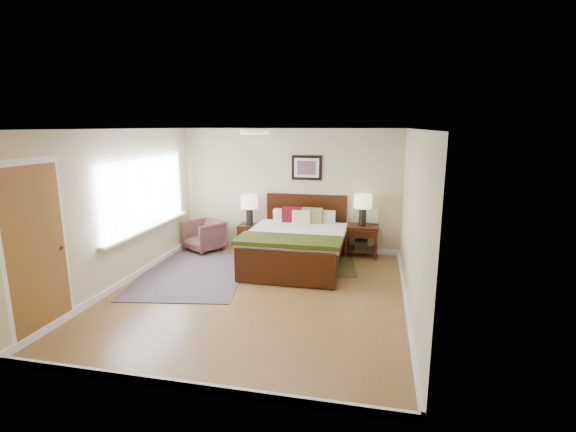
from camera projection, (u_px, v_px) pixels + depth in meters
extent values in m
plane|color=olive|center=(257.00, 293.00, 6.46)|extent=(5.00, 5.00, 0.00)
cube|color=#C7B590|center=(290.00, 190.00, 8.59)|extent=(4.50, 0.04, 2.50)
cube|color=#C7B590|center=(178.00, 270.00, 3.81)|extent=(4.50, 0.04, 2.50)
cube|color=#C7B590|center=(120.00, 209.00, 6.66)|extent=(0.04, 5.00, 2.50)
cube|color=#C7B590|center=(412.00, 222.00, 5.74)|extent=(0.04, 5.00, 2.50)
cube|color=white|center=(254.00, 129.00, 5.93)|extent=(4.50, 5.00, 0.02)
cube|color=silver|center=(144.00, 193.00, 7.29)|extent=(0.02, 2.72, 1.32)
cube|color=silver|center=(145.00, 193.00, 7.29)|extent=(0.01, 2.60, 1.20)
cube|color=silver|center=(150.00, 228.00, 7.42)|extent=(0.10, 2.72, 0.04)
cube|color=silver|center=(36.00, 249.00, 5.02)|extent=(0.01, 1.00, 2.18)
cube|color=brown|center=(37.00, 252.00, 5.03)|extent=(0.01, 0.90, 2.10)
cylinder|color=#999999|center=(63.00, 248.00, 5.39)|extent=(0.04, 0.04, 0.04)
cylinder|color=white|center=(254.00, 132.00, 5.94)|extent=(0.40, 0.40, 0.07)
cylinder|color=beige|center=(254.00, 129.00, 5.94)|extent=(0.44, 0.44, 0.01)
cube|color=black|center=(306.00, 222.00, 8.61)|extent=(1.65, 0.06, 1.16)
cube|color=black|center=(284.00, 268.00, 6.68)|extent=(1.65, 0.06, 0.58)
cube|color=black|center=(255.00, 246.00, 7.83)|extent=(0.06, 2.07, 0.19)
cube|color=black|center=(339.00, 251.00, 7.51)|extent=(0.06, 2.07, 0.19)
cube|color=silver|center=(296.00, 242.00, 7.64)|extent=(1.55, 2.05, 0.23)
cube|color=silver|center=(295.00, 235.00, 7.52)|extent=(1.73, 1.82, 0.10)
cube|color=#2D3A11|center=(289.00, 241.00, 6.95)|extent=(1.77, 0.70, 0.07)
cube|color=silver|center=(287.00, 216.00, 8.42)|extent=(0.52, 0.18, 0.27)
cube|color=silver|center=(322.00, 217.00, 8.28)|extent=(0.52, 0.18, 0.27)
cube|color=#520915|center=(292.00, 215.00, 8.27)|extent=(0.40, 0.17, 0.33)
cube|color=olive|center=(312.00, 216.00, 8.19)|extent=(0.40, 0.16, 0.33)
cube|color=beige|center=(301.00, 218.00, 8.16)|extent=(0.35, 0.13, 0.29)
cube|color=black|center=(307.00, 168.00, 8.39)|extent=(0.62, 0.03, 0.50)
cube|color=silver|center=(307.00, 168.00, 8.37)|extent=(0.50, 0.01, 0.38)
cube|color=#A52D23|center=(306.00, 168.00, 8.36)|extent=(0.38, 0.01, 0.28)
cube|color=black|center=(250.00, 226.00, 8.69)|extent=(0.44, 0.40, 0.05)
cube|color=black|center=(239.00, 240.00, 8.62)|extent=(0.05, 0.05, 0.48)
cube|color=black|center=(257.00, 241.00, 8.55)|extent=(0.05, 0.05, 0.48)
cube|color=black|center=(244.00, 235.00, 8.95)|extent=(0.05, 0.05, 0.48)
cube|color=black|center=(261.00, 236.00, 8.87)|extent=(0.05, 0.05, 0.48)
cube|color=black|center=(247.00, 233.00, 8.54)|extent=(0.38, 0.03, 0.14)
cube|color=black|center=(362.00, 227.00, 8.20)|extent=(0.63, 0.48, 0.05)
cube|color=black|center=(346.00, 244.00, 8.12)|extent=(0.05, 0.05, 0.58)
cube|color=black|center=(376.00, 246.00, 8.00)|extent=(0.05, 0.05, 0.58)
cube|color=black|center=(348.00, 238.00, 8.52)|extent=(0.05, 0.05, 0.58)
cube|color=black|center=(376.00, 240.00, 8.40)|extent=(0.05, 0.05, 0.58)
cube|color=black|center=(361.00, 234.00, 8.00)|extent=(0.57, 0.03, 0.14)
cube|color=black|center=(361.00, 249.00, 8.29)|extent=(0.57, 0.42, 0.03)
cube|color=black|center=(361.00, 248.00, 8.29)|extent=(0.23, 0.30, 0.03)
cube|color=black|center=(361.00, 246.00, 8.28)|extent=(0.23, 0.30, 0.03)
cube|color=black|center=(361.00, 244.00, 8.27)|extent=(0.23, 0.30, 0.03)
cube|color=black|center=(361.00, 243.00, 8.27)|extent=(0.23, 0.30, 0.03)
cube|color=black|center=(361.00, 241.00, 8.26)|extent=(0.23, 0.30, 0.03)
cylinder|color=black|center=(250.00, 217.00, 8.65)|extent=(0.14, 0.14, 0.32)
cylinder|color=black|center=(249.00, 209.00, 8.61)|extent=(0.02, 0.02, 0.06)
cylinder|color=beige|center=(249.00, 202.00, 8.58)|extent=(0.35, 0.35, 0.26)
cylinder|color=black|center=(362.00, 217.00, 8.16)|extent=(0.14, 0.14, 0.32)
cylinder|color=black|center=(363.00, 208.00, 8.12)|extent=(0.02, 0.02, 0.06)
cylinder|color=beige|center=(363.00, 201.00, 8.09)|extent=(0.35, 0.35, 0.26)
imported|color=brown|center=(204.00, 236.00, 8.65)|extent=(0.94, 0.94, 0.63)
cube|color=#0D1A42|center=(192.00, 274.00, 7.30)|extent=(2.15, 2.75, 0.01)
cube|color=black|center=(332.00, 265.00, 7.77)|extent=(1.00, 1.35, 0.01)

